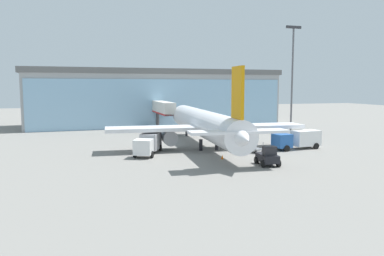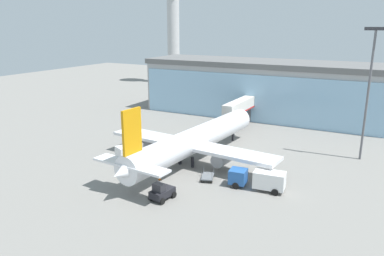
% 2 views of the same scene
% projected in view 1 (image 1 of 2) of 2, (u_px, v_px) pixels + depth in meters
% --- Properties ---
extents(ground, '(240.00, 240.00, 0.00)m').
position_uv_depth(ground, '(215.00, 153.00, 51.05)').
color(ground, gray).
extents(terminal_building, '(58.90, 17.47, 12.91)m').
position_uv_depth(terminal_building, '(156.00, 97.00, 88.65)').
color(terminal_building, '#9F9F9F').
rests_on(terminal_building, ground).
extents(jet_bridge, '(2.31, 14.12, 5.94)m').
position_uv_depth(jet_bridge, '(162.00, 108.00, 76.02)').
color(jet_bridge, silver).
rests_on(jet_bridge, ground).
extents(apron_light_mast, '(3.20, 0.40, 20.75)m').
position_uv_depth(apron_light_mast, '(292.00, 70.00, 73.85)').
color(apron_light_mast, '#59595E').
rests_on(apron_light_mast, ground).
extents(airplane, '(28.86, 35.58, 11.22)m').
position_uv_depth(airplane, '(205.00, 124.00, 54.63)').
color(airplane, silver).
rests_on(airplane, ground).
extents(catering_truck, '(4.96, 7.57, 2.65)m').
position_uv_depth(catering_truck, '(149.00, 143.00, 50.16)').
color(catering_truck, silver).
rests_on(catering_truck, ground).
extents(fuel_truck, '(7.51, 3.19, 2.65)m').
position_uv_depth(fuel_truck, '(298.00, 139.00, 53.93)').
color(fuel_truck, '#2659A5').
rests_on(fuel_truck, ground).
extents(baggage_cart, '(2.45, 3.18, 1.50)m').
position_uv_depth(baggage_cart, '(253.00, 149.00, 51.48)').
color(baggage_cart, slate).
rests_on(baggage_cart, ground).
extents(pushback_tug, '(2.50, 3.40, 2.30)m').
position_uv_depth(pushback_tug, '(268.00, 157.00, 42.93)').
color(pushback_tug, black).
rests_on(pushback_tug, ground).
extents(safety_cone_nose, '(0.36, 0.36, 0.55)m').
position_uv_depth(safety_cone_nose, '(222.00, 157.00, 46.62)').
color(safety_cone_nose, orange).
rests_on(safety_cone_nose, ground).
extents(safety_cone_wingtip, '(0.36, 0.36, 0.55)m').
position_uv_depth(safety_cone_wingtip, '(284.00, 144.00, 57.00)').
color(safety_cone_wingtip, orange).
rests_on(safety_cone_wingtip, ground).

